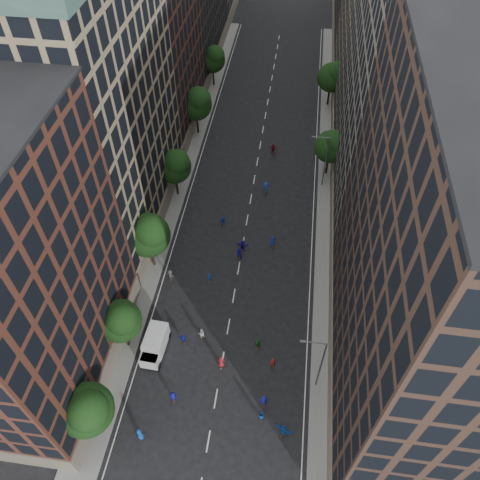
% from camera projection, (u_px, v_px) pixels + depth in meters
% --- Properties ---
extents(ground, '(240.00, 240.00, 0.00)m').
position_uv_depth(ground, '(250.00, 201.00, 70.67)').
color(ground, black).
rests_on(ground, ground).
extents(sidewalk_left, '(4.00, 105.00, 0.15)m').
position_uv_depth(sidewalk_left, '(183.00, 163.00, 76.62)').
color(sidewalk_left, slate).
rests_on(sidewalk_left, ground).
extents(sidewalk_right, '(4.00, 105.00, 0.15)m').
position_uv_depth(sidewalk_right, '(331.00, 176.00, 74.47)').
color(sidewalk_right, slate).
rests_on(sidewalk_right, ground).
extents(bldg_left_a, '(14.00, 22.00, 30.00)m').
position_uv_depth(bldg_left_a, '(5.00, 281.00, 42.07)').
color(bldg_left_a, '#51291F').
rests_on(bldg_left_a, ground).
extents(bldg_left_b, '(14.00, 26.00, 34.00)m').
position_uv_depth(bldg_left_b, '(92.00, 113.00, 56.37)').
color(bldg_left_b, '#927E5F').
rests_on(bldg_left_b, ground).
extents(bldg_left_c, '(14.00, 20.00, 28.00)m').
position_uv_depth(bldg_left_c, '(146.00, 47.00, 73.75)').
color(bldg_left_c, '#51291F').
rests_on(bldg_left_c, ground).
extents(bldg_right_a, '(14.00, 30.00, 36.00)m').
position_uv_depth(bldg_right_a, '(443.00, 271.00, 39.05)').
color(bldg_right_a, '#412B22').
rests_on(bldg_right_a, ground).
extents(bldg_right_b, '(14.00, 28.00, 33.00)m').
position_uv_depth(bldg_right_b, '(405.00, 99.00, 59.26)').
color(bldg_right_b, '#6E675B').
rests_on(bldg_right_b, ground).
extents(bldg_right_c, '(14.00, 26.00, 35.00)m').
position_uv_depth(bldg_right_c, '(390.00, 4.00, 76.28)').
color(bldg_right_c, '#927E5F').
rests_on(bldg_right_c, ground).
extents(tree_left_0, '(5.20, 5.20, 8.83)m').
position_uv_depth(tree_left_0, '(87.00, 410.00, 43.41)').
color(tree_left_0, black).
rests_on(tree_left_0, ground).
extents(tree_left_1, '(4.80, 4.80, 8.21)m').
position_uv_depth(tree_left_1, '(121.00, 320.00, 50.30)').
color(tree_left_1, black).
rests_on(tree_left_1, ground).
extents(tree_left_2, '(5.60, 5.60, 9.45)m').
position_uv_depth(tree_left_2, '(149.00, 234.00, 57.58)').
color(tree_left_2, black).
rests_on(tree_left_2, ground).
extents(tree_left_3, '(5.00, 5.00, 8.58)m').
position_uv_depth(tree_left_3, '(175.00, 165.00, 67.21)').
color(tree_left_3, black).
rests_on(tree_left_3, ground).
extents(tree_left_4, '(5.40, 5.40, 9.08)m').
position_uv_depth(tree_left_4, '(197.00, 103.00, 77.52)').
color(tree_left_4, black).
rests_on(tree_left_4, ground).
extents(tree_left_5, '(4.80, 4.80, 8.33)m').
position_uv_depth(tree_left_5, '(213.00, 58.00, 88.38)').
color(tree_left_5, black).
rests_on(tree_left_5, ground).
extents(tree_right_a, '(5.00, 5.00, 8.39)m').
position_uv_depth(tree_right_a, '(332.00, 145.00, 70.60)').
color(tree_right_a, black).
rests_on(tree_right_a, ground).
extents(tree_right_b, '(5.20, 5.20, 8.83)m').
position_uv_depth(tree_right_b, '(333.00, 76.00, 83.52)').
color(tree_right_b, black).
rests_on(tree_right_b, ground).
extents(streetlamp_near, '(2.64, 0.22, 9.06)m').
position_uv_depth(streetlamp_near, '(319.00, 363.00, 47.45)').
color(streetlamp_near, '#595B60').
rests_on(streetlamp_near, ground).
extents(streetlamp_far, '(2.64, 0.22, 9.06)m').
position_uv_depth(streetlamp_far, '(325.00, 159.00, 69.16)').
color(streetlamp_far, '#595B60').
rests_on(streetlamp_far, ground).
extents(cargo_van, '(2.54, 5.03, 2.62)m').
position_uv_depth(cargo_van, '(155.00, 344.00, 53.05)').
color(cargo_van, white).
rests_on(cargo_van, ground).
extents(skater_0, '(0.99, 0.75, 1.82)m').
position_uv_depth(skater_0, '(140.00, 434.00, 46.87)').
color(skater_0, '#1346A1').
rests_on(skater_0, ground).
extents(skater_1, '(0.74, 0.52, 1.94)m').
position_uv_depth(skater_1, '(263.00, 400.00, 49.13)').
color(skater_1, '#161EB8').
rests_on(skater_1, ground).
extents(skater_2, '(0.97, 0.85, 1.68)m').
position_uv_depth(skater_2, '(261.00, 416.00, 48.20)').
color(skater_2, navy).
rests_on(skater_2, ground).
extents(skater_3, '(1.06, 0.71, 1.53)m').
position_uv_depth(skater_3, '(173.00, 397.00, 49.59)').
color(skater_3, '#12118E').
rests_on(skater_3, ground).
extents(skater_4, '(0.98, 0.54, 1.59)m').
position_uv_depth(skater_4, '(183.00, 339.00, 54.18)').
color(skater_4, '#1521B2').
rests_on(skater_4, ground).
extents(skater_5, '(1.86, 1.20, 1.92)m').
position_uv_depth(skater_5, '(283.00, 430.00, 47.08)').
color(skater_5, blue).
rests_on(skater_5, ground).
extents(skater_6, '(0.89, 0.63, 1.71)m').
position_uv_depth(skater_6, '(221.00, 362.00, 52.18)').
color(skater_6, '#A81C24').
rests_on(skater_6, ground).
extents(skater_7, '(0.67, 0.55, 1.59)m').
position_uv_depth(skater_7, '(273.00, 362.00, 52.20)').
color(skater_7, maroon).
rests_on(skater_7, ground).
extents(skater_8, '(0.92, 0.77, 1.69)m').
position_uv_depth(skater_8, '(202.00, 334.00, 54.58)').
color(skater_8, beige).
rests_on(skater_8, ground).
extents(skater_9, '(1.17, 0.79, 1.67)m').
position_uv_depth(skater_9, '(170.00, 275.00, 60.30)').
color(skater_9, '#3C3C41').
rests_on(skater_9, ground).
extents(skater_10, '(1.05, 0.57, 1.69)m').
position_uv_depth(skater_10, '(258.00, 343.00, 53.73)').
color(skater_10, '#1A5923').
rests_on(skater_10, ground).
extents(skater_11, '(1.75, 0.64, 1.86)m').
position_uv_depth(skater_11, '(243.00, 246.00, 63.47)').
color(skater_11, '#1A1296').
rests_on(skater_11, ground).
extents(skater_12, '(0.91, 0.78, 1.58)m').
position_uv_depth(skater_12, '(272.00, 241.00, 64.19)').
color(skater_12, '#132B9A').
rests_on(skater_12, ground).
extents(skater_13, '(0.60, 0.45, 1.51)m').
position_uv_depth(skater_13, '(209.00, 278.00, 60.13)').
color(skater_13, '#1640B3').
rests_on(skater_13, ground).
extents(skater_14, '(0.99, 0.84, 1.81)m').
position_uv_depth(skater_14, '(239.00, 253.00, 62.64)').
color(skater_14, '#151AAD').
rests_on(skater_14, ground).
extents(skater_15, '(1.28, 0.92, 1.78)m').
position_uv_depth(skater_15, '(266.00, 188.00, 71.35)').
color(skater_15, blue).
rests_on(skater_15, ground).
extents(skater_16, '(1.12, 0.78, 1.76)m').
position_uv_depth(skater_16, '(223.00, 222.00, 66.59)').
color(skater_16, '#1451A9').
rests_on(skater_16, ground).
extents(skater_17, '(1.78, 0.97, 1.83)m').
position_uv_depth(skater_17, '(273.00, 149.00, 77.67)').
color(skater_17, maroon).
rests_on(skater_17, ground).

